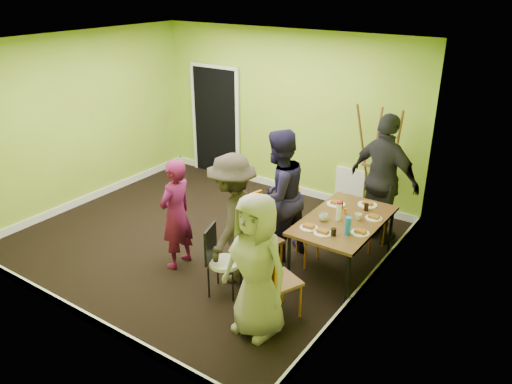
% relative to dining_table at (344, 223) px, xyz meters
% --- Properties ---
extents(ground, '(5.00, 5.00, 0.00)m').
position_rel_dining_table_xyz_m(ground, '(-2.05, -0.34, -0.70)').
color(ground, black).
rests_on(ground, ground).
extents(room_walls, '(5.04, 4.54, 2.82)m').
position_rel_dining_table_xyz_m(room_walls, '(-2.07, -0.30, 0.29)').
color(room_walls, '#95AF2D').
rests_on(room_walls, ground).
extents(dining_table, '(0.90, 1.50, 0.75)m').
position_rel_dining_table_xyz_m(dining_table, '(0.00, 0.00, 0.00)').
color(dining_table, black).
rests_on(dining_table, ground).
extents(chair_left_far, '(0.42, 0.42, 0.97)m').
position_rel_dining_table_xyz_m(chair_left_far, '(-0.65, -0.06, -0.15)').
color(chair_left_far, '#C96A12').
rests_on(chair_left_far, ground).
extents(chair_left_near, '(0.54, 0.53, 1.08)m').
position_rel_dining_table_xyz_m(chair_left_near, '(-0.89, -0.68, -0.09)').
color(chair_left_near, '#C96A12').
rests_on(chair_left_near, ground).
extents(chair_back_end, '(0.48, 0.53, 0.94)m').
position_rel_dining_table_xyz_m(chair_back_end, '(0.07, 0.95, -0.03)').
color(chair_back_end, '#C96A12').
rests_on(chair_back_end, ground).
extents(chair_front_end, '(0.52, 0.52, 0.96)m').
position_rel_dining_table_xyz_m(chair_front_end, '(-0.20, -1.32, -0.16)').
color(chair_front_end, '#C96A12').
rests_on(chair_front_end, ground).
extents(chair_bentwood, '(0.43, 0.42, 0.87)m').
position_rel_dining_table_xyz_m(chair_bentwood, '(-1.01, -1.27, -0.21)').
color(chair_bentwood, black).
rests_on(chair_bentwood, ground).
extents(easel, '(0.74, 0.69, 1.84)m').
position_rel_dining_table_xyz_m(easel, '(-0.26, 1.68, 0.21)').
color(easel, brown).
rests_on(easel, ground).
extents(plate_near_left, '(0.25, 0.25, 0.01)m').
position_rel_dining_table_xyz_m(plate_near_left, '(-0.28, 0.34, 0.06)').
color(plate_near_left, white).
rests_on(plate_near_left, dining_table).
extents(plate_near_right, '(0.22, 0.22, 0.01)m').
position_rel_dining_table_xyz_m(plate_near_right, '(-0.25, -0.47, 0.06)').
color(plate_near_right, white).
rests_on(plate_near_right, dining_table).
extents(plate_far_back, '(0.26, 0.26, 0.01)m').
position_rel_dining_table_xyz_m(plate_far_back, '(0.08, 0.56, 0.06)').
color(plate_far_back, white).
rests_on(plate_far_back, dining_table).
extents(plate_far_front, '(0.22, 0.22, 0.01)m').
position_rel_dining_table_xyz_m(plate_far_front, '(-0.05, -0.49, 0.06)').
color(plate_far_front, white).
rests_on(plate_far_front, dining_table).
extents(plate_wall_back, '(0.21, 0.21, 0.01)m').
position_rel_dining_table_xyz_m(plate_wall_back, '(0.30, 0.23, 0.06)').
color(plate_wall_back, white).
rests_on(plate_wall_back, dining_table).
extents(plate_wall_front, '(0.22, 0.22, 0.01)m').
position_rel_dining_table_xyz_m(plate_wall_front, '(0.32, -0.24, 0.06)').
color(plate_wall_front, white).
rests_on(plate_wall_front, dining_table).
extents(thermos, '(0.07, 0.07, 0.22)m').
position_rel_dining_table_xyz_m(thermos, '(-0.05, -0.06, 0.17)').
color(thermos, white).
rests_on(thermos, dining_table).
extents(blue_bottle, '(0.07, 0.07, 0.22)m').
position_rel_dining_table_xyz_m(blue_bottle, '(0.20, -0.35, 0.17)').
color(blue_bottle, blue).
rests_on(blue_bottle, dining_table).
extents(orange_bottle, '(0.04, 0.04, 0.07)m').
position_rel_dining_table_xyz_m(orange_bottle, '(-0.06, 0.15, 0.09)').
color(orange_bottle, '#C96A12').
rests_on(orange_bottle, dining_table).
extents(glass_mid, '(0.06, 0.06, 0.09)m').
position_rel_dining_table_xyz_m(glass_mid, '(-0.19, 0.29, 0.10)').
color(glass_mid, black).
rests_on(glass_mid, dining_table).
extents(glass_back, '(0.06, 0.06, 0.10)m').
position_rel_dining_table_xyz_m(glass_back, '(0.13, 0.39, 0.10)').
color(glass_back, black).
rests_on(glass_back, dining_table).
extents(glass_front, '(0.06, 0.06, 0.09)m').
position_rel_dining_table_xyz_m(glass_front, '(0.08, -0.47, 0.10)').
color(glass_front, black).
rests_on(glass_front, dining_table).
extents(cup_a, '(0.11, 0.11, 0.09)m').
position_rel_dining_table_xyz_m(cup_a, '(-0.20, -0.18, 0.10)').
color(cup_a, white).
rests_on(cup_a, dining_table).
extents(cup_b, '(0.09, 0.09, 0.08)m').
position_rel_dining_table_xyz_m(cup_b, '(0.15, 0.09, 0.10)').
color(cup_b, white).
rests_on(cup_b, dining_table).
extents(person_standing, '(0.37, 0.55, 1.49)m').
position_rel_dining_table_xyz_m(person_standing, '(-1.85, -1.09, 0.05)').
color(person_standing, '#5D0F39').
rests_on(person_standing, ground).
extents(person_left_far, '(0.89, 1.03, 1.80)m').
position_rel_dining_table_xyz_m(person_left_far, '(-0.90, -0.14, 0.21)').
color(person_left_far, black).
rests_on(person_left_far, ground).
extents(person_left_near, '(0.92, 1.21, 1.66)m').
position_rel_dining_table_xyz_m(person_left_near, '(-1.07, -0.92, 0.14)').
color(person_left_near, '#2B251D').
rests_on(person_left_near, ground).
extents(person_back_end, '(1.19, 0.74, 1.89)m').
position_rel_dining_table_xyz_m(person_back_end, '(0.09, 1.08, 0.25)').
color(person_back_end, black).
rests_on(person_back_end, ground).
extents(person_front_end, '(0.84, 0.59, 1.62)m').
position_rel_dining_table_xyz_m(person_front_end, '(-0.24, -1.62, 0.11)').
color(person_front_end, '#9D9689').
rests_on(person_front_end, ground).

